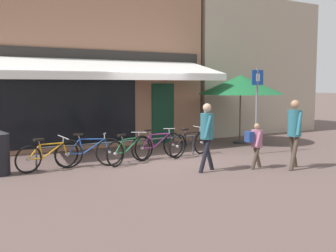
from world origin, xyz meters
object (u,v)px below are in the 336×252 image
Objects in this scene: pedestrian_child at (256,141)px; cafe_parasol at (241,85)px; bicycle_blue at (89,152)px; pedestrian_second_adult at (294,127)px; bicycle_black at (190,143)px; pedestrian_adult at (207,129)px; bicycle_orange at (48,156)px; parking_sign at (257,102)px; bicycle_green at (129,150)px; bicycle_purple at (158,145)px.

pedestrian_child is 4.67m from cafe_parasol.
pedestrian_second_adult is at bearing -17.31° from bicycle_blue.
bicycle_blue reaches higher than bicycle_black.
pedestrian_adult is 5.17m from cafe_parasol.
bicycle_blue is (1.02, -0.04, 0.02)m from bicycle_orange.
pedestrian_adult is 3.09m from parking_sign.
cafe_parasol is (5.02, 1.35, 1.69)m from bicycle_green.
bicycle_purple is 3.70m from pedestrian_second_adult.
pedestrian_child is at bearing -126.64° from cafe_parasol.
bicycle_orange is 0.55× the size of cafe_parasol.
parking_sign reaches higher than pedestrian_child.
cafe_parasol reaches higher than bicycle_blue.
bicycle_black is 0.59× the size of cafe_parasol.
cafe_parasol is at bearing -2.10° from bicycle_orange.
bicycle_orange is 3.86m from pedestrian_adult.
pedestrian_adult reaches higher than bicycle_green.
bicycle_orange is 1.02m from bicycle_blue.
cafe_parasol reaches higher than bicycle_green.
pedestrian_second_adult is (5.20, -2.96, 0.68)m from bicycle_orange.
bicycle_black is 2.35m from pedestrian_child.
pedestrian_adult reaches higher than pedestrian_child.
pedestrian_child is (2.35, -2.23, 0.33)m from bicycle_green.
bicycle_green is at bearing 123.84° from pedestrian_adult.
parking_sign is (4.95, -0.78, 1.18)m from bicycle_blue.
bicycle_purple is 2.15m from pedestrian_adult.
pedestrian_child reaches higher than bicycle_green.
bicycle_blue is at bearing 162.88° from bicycle_black.
bicycle_purple is 0.70× the size of parking_sign.
parking_sign is at bearing 57.23° from pedestrian_child.
pedestrian_child is at bearing -67.35° from bicycle_green.
bicycle_orange is 0.98× the size of bicycle_blue.
cafe_parasol is (2.67, 3.59, 1.36)m from pedestrian_child.
pedestrian_second_adult is at bearing -59.46° from bicycle_purple.
bicycle_blue is at bearing 156.22° from pedestrian_child.
parking_sign is at bearing 8.59° from bicycle_blue.
pedestrian_adult is at bearing -129.52° from bicycle_black.
pedestrian_child is (4.42, -2.43, 0.33)m from bicycle_orange.
cafe_parasol is (1.12, 1.98, 0.50)m from parking_sign.
pedestrian_second_adult is 4.64m from cafe_parasol.
bicycle_orange is 2.08m from bicycle_green.
bicycle_purple is at bearing 158.34° from bicycle_black.
pedestrian_second_adult reaches higher than bicycle_orange.
bicycle_purple is (0.97, 0.18, 0.02)m from bicycle_green.
pedestrian_child is at bearing -17.45° from bicycle_blue.
parking_sign reaches higher than bicycle_orange.
bicycle_black is at bearing 15.95° from bicycle_blue.
bicycle_orange is 6.15m from parking_sign.
cafe_parasol reaches higher than pedestrian_adult.
parking_sign reaches higher than bicycle_purple.
bicycle_purple reaches higher than bicycle_green.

